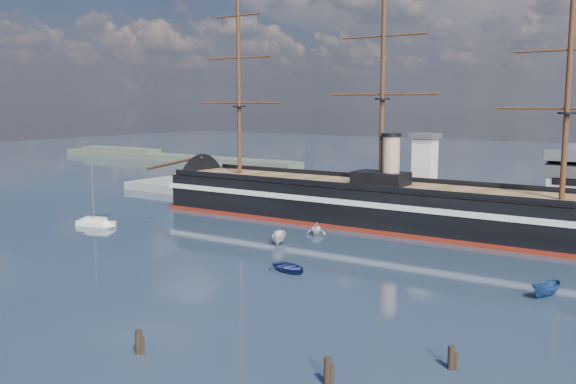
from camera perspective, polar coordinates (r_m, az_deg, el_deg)
The scene contains 12 objects.
ground at distance 105.55m, azimuth 3.37°, elevation -4.71°, with size 600.00×600.00×0.00m, color #1A2834.
quay at distance 133.41m, azimuth 15.19°, elevation -2.29°, with size 180.00×18.00×2.00m, color slate.
quay_tower at distance 131.78m, azimuth 12.04°, elevation 1.97°, with size 5.00×5.00×15.00m.
shoreline at distance 266.66m, azimuth -11.70°, elevation 3.16°, with size 120.00×10.00×4.00m.
warship at distance 123.80m, azimuth 6.66°, elevation -0.95°, with size 112.98×17.39×53.94m.
sailboat at distance 126.19m, azimuth -16.72°, elevation -2.58°, with size 7.77×4.14×11.93m.
motorboat_a at distance 105.70m, azimuth -0.81°, elevation -4.68°, with size 6.37×2.33×2.55m, color silver.
motorboat_b at distance 88.94m, azimuth 0.15°, elevation -7.12°, with size 3.76×1.50×1.75m, color navy.
motorboat_d at distance 113.78m, azimuth 2.54°, elevation -3.77°, with size 6.37×2.76×2.33m, color silver.
motorboat_f at distance 83.78m, azimuth 21.94°, elevation -8.67°, with size 5.80×2.13×2.32m, color navy.
piling_near_mid at distance 62.95m, azimuth -13.11°, elevation -13.85°, with size 0.64×0.64×3.00m, color black.
piling_far_right at distance 60.00m, azimuth 14.27°, elevation -15.01°, with size 0.64×0.64×2.84m, color black.
Camera 1 is at (53.55, -47.95, 23.22)m, focal length 40.00 mm.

